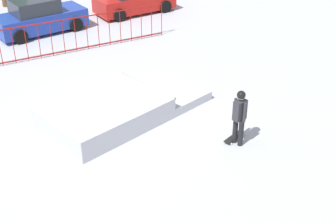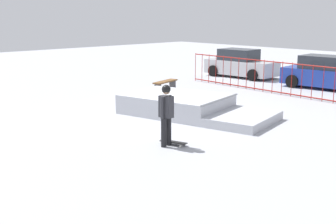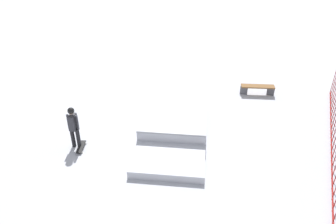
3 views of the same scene
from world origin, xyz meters
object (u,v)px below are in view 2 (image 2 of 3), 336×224
at_px(skater, 166,111).
at_px(skateboard, 173,142).
at_px(skate_ramp, 187,106).
at_px(parked_car_silver, 241,64).
at_px(parked_car_blue, 326,74).
at_px(park_bench, 165,83).

bearing_deg(skater, skateboard, -112.81).
relative_size(skate_ramp, skater, 3.39).
bearing_deg(parked_car_silver, parked_car_blue, -5.83).
xyz_separation_m(skate_ramp, parked_car_silver, (-4.80, 9.26, 0.41)).
relative_size(skater, parked_car_blue, 0.41).
height_order(skater, skateboard, skater).
bearing_deg(skate_ramp, parked_car_silver, 104.66).
distance_m(skater, skateboard, 0.96).
relative_size(park_bench, parked_car_silver, 0.39).
height_order(skater, parked_car_blue, skater).
bearing_deg(parked_car_blue, park_bench, -132.95).
relative_size(skateboard, parked_car_blue, 0.19).
bearing_deg(skateboard, parked_car_silver, -76.91).
distance_m(skate_ramp, parked_car_silver, 10.44).
distance_m(skate_ramp, parked_car_blue, 9.08).
xyz_separation_m(skateboard, parked_car_silver, (-7.17, 12.22, 0.65)).
bearing_deg(skate_ramp, skater, -66.76).
bearing_deg(parked_car_blue, skater, -86.65).
height_order(skateboard, parked_car_silver, parked_car_silver).
bearing_deg(parked_car_blue, skateboard, -86.23).
bearing_deg(skate_ramp, park_bench, 133.29).
height_order(park_bench, parked_car_blue, parked_car_blue).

